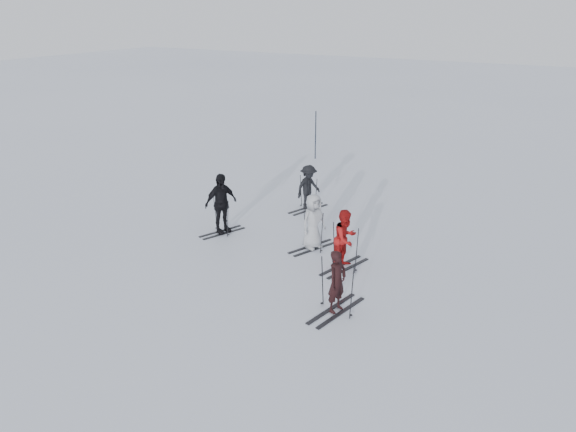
{
  "coord_description": "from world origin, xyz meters",
  "views": [
    {
      "loc": [
        7.51,
        -12.11,
        6.74
      ],
      "look_at": [
        0.0,
        1.0,
        1.0
      ],
      "focal_mm": 35.0,
      "sensor_mm": 36.0,
      "label": 1
    }
  ],
  "objects_px": {
    "skier_red": "(345,240)",
    "skier_uphill_far": "(308,188)",
    "skier_uphill_left": "(221,204)",
    "piste_marker": "(316,135)",
    "skier_near_dark": "(337,283)",
    "skier_grey": "(313,222)"
  },
  "relations": [
    {
      "from": "skier_near_dark",
      "to": "skier_red",
      "type": "bearing_deg",
      "value": 30.63
    },
    {
      "from": "skier_red",
      "to": "skier_uphill_left",
      "type": "distance_m",
      "value": 4.37
    },
    {
      "from": "skier_red",
      "to": "skier_uphill_far",
      "type": "xyz_separation_m",
      "value": [
        -3.01,
        3.59,
        -0.04
      ]
    },
    {
      "from": "skier_uphill_left",
      "to": "piste_marker",
      "type": "relative_size",
      "value": 0.86
    },
    {
      "from": "skier_grey",
      "to": "skier_uphill_left",
      "type": "xyz_separation_m",
      "value": [
        -3.01,
        -0.37,
        0.13
      ]
    },
    {
      "from": "skier_uphill_left",
      "to": "skier_uphill_far",
      "type": "xyz_separation_m",
      "value": [
        1.34,
        3.24,
        -0.17
      ]
    },
    {
      "from": "skier_near_dark",
      "to": "piste_marker",
      "type": "height_order",
      "value": "piste_marker"
    },
    {
      "from": "skier_near_dark",
      "to": "piste_marker",
      "type": "bearing_deg",
      "value": 40.1
    },
    {
      "from": "skier_grey",
      "to": "skier_uphill_far",
      "type": "bearing_deg",
      "value": 52.05
    },
    {
      "from": "skier_uphill_far",
      "to": "piste_marker",
      "type": "xyz_separation_m",
      "value": [
        -2.92,
        6.21,
        0.32
      ]
    },
    {
      "from": "piste_marker",
      "to": "skier_uphill_left",
      "type": "bearing_deg",
      "value": -80.53
    },
    {
      "from": "skier_red",
      "to": "skier_uphill_left",
      "type": "bearing_deg",
      "value": 99.92
    },
    {
      "from": "skier_uphill_far",
      "to": "skier_uphill_left",
      "type": "bearing_deg",
      "value": 175.79
    },
    {
      "from": "skier_uphill_left",
      "to": "skier_near_dark",
      "type": "bearing_deg",
      "value": -95.36
    },
    {
      "from": "skier_near_dark",
      "to": "skier_uphill_far",
      "type": "relative_size",
      "value": 0.96
    },
    {
      "from": "skier_uphill_left",
      "to": "piste_marker",
      "type": "distance_m",
      "value": 9.58
    },
    {
      "from": "skier_near_dark",
      "to": "skier_red",
      "type": "xyz_separation_m",
      "value": [
        -0.8,
        2.22,
        0.07
      ]
    },
    {
      "from": "skier_uphill_left",
      "to": "piste_marker",
      "type": "height_order",
      "value": "piste_marker"
    },
    {
      "from": "skier_near_dark",
      "to": "skier_grey",
      "type": "distance_m",
      "value": 3.64
    },
    {
      "from": "skier_red",
      "to": "skier_uphill_far",
      "type": "height_order",
      "value": "skier_red"
    },
    {
      "from": "skier_grey",
      "to": "piste_marker",
      "type": "height_order",
      "value": "piste_marker"
    },
    {
      "from": "skier_near_dark",
      "to": "skier_uphill_far",
      "type": "bearing_deg",
      "value": 44.12
    }
  ]
}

